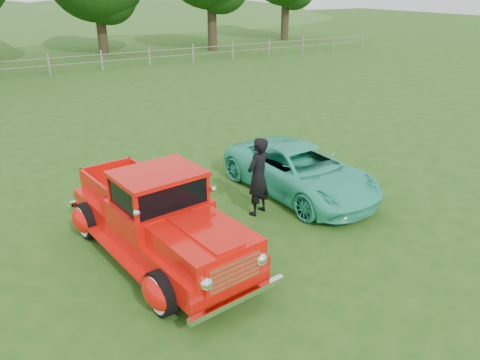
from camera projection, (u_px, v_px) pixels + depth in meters
ground at (251, 250)px, 9.26m from camera, size 140.00×140.00×0.00m
fence_line at (49, 65)px, 26.53m from camera, size 48.00×0.12×1.20m
red_pickup at (159, 219)px, 8.77m from camera, size 2.72×5.17×1.78m
teal_sedan at (300, 170)px, 11.55m from camera, size 2.33×4.50×1.21m
man at (258, 177)px, 10.41m from camera, size 0.78×0.65×1.81m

